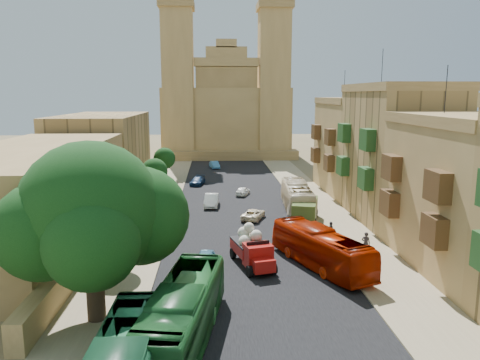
{
  "coord_description": "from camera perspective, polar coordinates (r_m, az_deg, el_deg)",
  "views": [
    {
      "loc": [
        -2.73,
        -21.4,
        12.7
      ],
      "look_at": [
        0.0,
        26.0,
        4.0
      ],
      "focal_mm": 35.0,
      "sensor_mm": 36.0,
      "label": 1
    }
  ],
  "objects": [
    {
      "name": "red_truck",
      "position": [
        35.33,
        1.53,
        -8.3
      ],
      "size": [
        3.29,
        5.68,
        3.14
      ],
      "color": "#AC110D",
      "rests_on": "ground"
    },
    {
      "name": "pedestrian_c",
      "position": [
        41.98,
        11.01,
        -6.17
      ],
      "size": [
        0.7,
        1.11,
        1.76
      ],
      "primitive_type": "imported",
      "rotation": [
        0.0,
        0.0,
        4.43
      ],
      "color": "#343438",
      "rests_on": "ground"
    },
    {
      "name": "car_blue_b",
      "position": [
        81.78,
        -3.12,
        1.87
      ],
      "size": [
        1.95,
        3.87,
        1.22
      ],
      "primitive_type": "imported",
      "rotation": [
        0.0,
        0.0,
        0.19
      ],
      "color": "#4A92C4",
      "rests_on": "ground"
    },
    {
      "name": "car_cream",
      "position": [
        48.39,
        1.64,
        -4.18
      ],
      "size": [
        3.04,
        4.26,
        1.08
      ],
      "primitive_type": "imported",
      "rotation": [
        0.0,
        0.0,
        2.78
      ],
      "color": "#FFECCA",
      "rests_on": "ground"
    },
    {
      "name": "street_tree_c",
      "position": [
        58.61,
        -10.38,
        1.02
      ],
      "size": [
        3.24,
        3.24,
        4.99
      ],
      "color": "#332619",
      "rests_on": "ground"
    },
    {
      "name": "sidewalk_west",
      "position": [
        53.38,
        -10.51,
        -3.55
      ],
      "size": [
        5.0,
        140.0,
        0.01
      ],
      "primitive_type": "cube",
      "color": "#938160",
      "rests_on": "ground"
    },
    {
      "name": "church",
      "position": [
        100.1,
        -1.75,
        8.56
      ],
      "size": [
        28.0,
        22.5,
        36.3
      ],
      "color": "#9D7C47",
      "rests_on": "ground"
    },
    {
      "name": "olive_pickup",
      "position": [
        47.91,
        7.93,
        -3.78
      ],
      "size": [
        3.58,
        5.66,
        2.17
      ],
      "color": "#425620",
      "rests_on": "ground"
    },
    {
      "name": "townhouse_b",
      "position": [
        38.06,
        26.17,
        -1.36
      ],
      "size": [
        9.0,
        14.0,
        14.9
      ],
      "color": "#9D7C47",
      "rests_on": "ground"
    },
    {
      "name": "sidewalk_east",
      "position": [
        54.34,
        9.82,
        -3.28
      ],
      "size": [
        5.0,
        140.0,
        0.01
      ],
      "primitive_type": "cube",
      "color": "#938160",
      "rests_on": "ground"
    },
    {
      "name": "kerb_west",
      "position": [
        53.1,
        -7.83,
        -3.49
      ],
      "size": [
        0.25,
        140.0,
        0.12
      ],
      "primitive_type": "cube",
      "color": "#938160",
      "rests_on": "ground"
    },
    {
      "name": "west_wall",
      "position": [
        44.14,
        -16.03,
        -5.54
      ],
      "size": [
        1.0,
        40.0,
        1.8
      ],
      "primitive_type": "cube",
      "color": "#9D7C47",
      "rests_on": "ground"
    },
    {
      "name": "street_tree_a",
      "position": [
        35.42,
        -15.08,
        -5.14
      ],
      "size": [
        3.34,
        3.34,
        5.14
      ],
      "color": "#332619",
      "rests_on": "ground"
    },
    {
      "name": "bus_green_north",
      "position": [
        25.05,
        -7.09,
        -15.98
      ],
      "size": [
        4.58,
        11.85,
        3.22
      ],
      "primitive_type": "imported",
      "rotation": [
        0.0,
        0.0,
        -0.17
      ],
      "color": "#22682D",
      "rests_on": "ground"
    },
    {
      "name": "ground",
      "position": [
        25.04,
        3.65,
        -20.12
      ],
      "size": [
        260.0,
        260.0,
        0.0
      ],
      "primitive_type": "plane",
      "color": "brown"
    },
    {
      "name": "street_tree_b",
      "position": [
        46.88,
        -12.15,
        -1.11
      ],
      "size": [
        3.45,
        3.45,
        5.3
      ],
      "color": "#332619",
      "rests_on": "ground"
    },
    {
      "name": "townhouse_d",
      "position": [
        63.56,
        13.85,
        4.17
      ],
      "size": [
        9.0,
        14.0,
        15.9
      ],
      "color": "#9D7C47",
      "rests_on": "ground"
    },
    {
      "name": "west_building_low",
      "position": [
        43.1,
        -23.98,
        -1.9
      ],
      "size": [
        10.0,
        28.0,
        8.4
      ],
      "primitive_type": "cube",
      "color": "olive",
      "rests_on": "ground"
    },
    {
      "name": "bus_red_east",
      "position": [
        35.54,
        9.8,
        -8.23
      ],
      "size": [
        6.14,
        10.55,
        2.9
      ],
      "primitive_type": "imported",
      "rotation": [
        0.0,
        0.0,
        3.52
      ],
      "color": "#A71C00",
      "rests_on": "ground"
    },
    {
      "name": "west_building_mid",
      "position": [
        67.6,
        -16.36,
        3.42
      ],
      "size": [
        10.0,
        22.0,
        10.0
      ],
      "primitive_type": "cube",
      "color": "#A7844C",
      "rests_on": "ground"
    },
    {
      "name": "ficus_tree",
      "position": [
        27.09,
        -17.51,
        -4.25
      ],
      "size": [
        10.29,
        9.47,
        10.29
      ],
      "color": "#332619",
      "rests_on": "ground"
    },
    {
      "name": "bus_cream_east",
      "position": [
        52.16,
        6.98,
        -2.04
      ],
      "size": [
        3.27,
        11.24,
        3.09
      ],
      "primitive_type": "imported",
      "rotation": [
        0.0,
        0.0,
        3.08
      ],
      "color": "beige",
      "rests_on": "ground"
    },
    {
      "name": "car_dkblue",
      "position": [
        66.87,
        -5.19,
        -0.1
      ],
      "size": [
        2.45,
        4.29,
        1.17
      ],
      "primitive_type": "imported",
      "rotation": [
        0.0,
        0.0,
        -0.21
      ],
      "color": "#0F294D",
      "rests_on": "ground"
    },
    {
      "name": "road_surface",
      "position": [
        53.02,
        -0.25,
        -3.47
      ],
      "size": [
        14.0,
        140.0,
        0.01
      ],
      "primitive_type": "cube",
      "color": "black",
      "rests_on": "ground"
    },
    {
      "name": "townhouse_c",
      "position": [
        50.36,
        18.54,
        3.24
      ],
      "size": [
        9.0,
        14.0,
        17.4
      ],
      "color": "#A7844C",
      "rests_on": "ground"
    },
    {
      "name": "car_white_b",
      "position": [
        59.78,
        0.34,
        -1.35
      ],
      "size": [
        2.24,
        3.45,
        1.09
      ],
      "primitive_type": "imported",
      "rotation": [
        0.0,
        0.0,
        2.82
      ],
      "color": "white",
      "rests_on": "ground"
    },
    {
      "name": "street_tree_d",
      "position": [
        70.41,
        -9.2,
        2.6
      ],
      "size": [
        3.23,
        3.23,
        4.97
      ],
      "color": "#332619",
      "rests_on": "ground"
    },
    {
      "name": "pedestrian_a",
      "position": [
        39.07,
        15.08,
        -7.49
      ],
      "size": [
        0.82,
        0.7,
        1.9
      ],
      "primitive_type": "imported",
      "rotation": [
        0.0,
        0.0,
        2.72
      ],
      "color": "#2B292C",
      "rests_on": "ground"
    },
    {
      "name": "car_white_a",
      "position": [
        53.92,
        -3.5,
        -2.49
      ],
      "size": [
        1.76,
        4.39,
        1.42
      ],
      "primitive_type": "imported",
      "rotation": [
        0.0,
        0.0,
        -0.06
      ],
      "color": "white",
      "rests_on": "ground"
    },
    {
      "name": "kerb_east",
      "position": [
        53.82,
        7.23,
        -3.28
      ],
      "size": [
        0.25,
        140.0,
        0.12
      ],
      "primitive_type": "cube",
      "color": "#938160",
      "rests_on": "ground"
    },
    {
      "name": "car_blue_a",
      "position": [
        35.15,
        -4.15,
        -9.78
      ],
      "size": [
        1.53,
        3.57,
        1.2
      ],
      "primitive_type": "imported",
      "rotation": [
        0.0,
        0.0,
        -0.03
      ],
      "color": "teal",
      "rests_on": "ground"
    }
  ]
}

